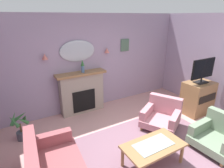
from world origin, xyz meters
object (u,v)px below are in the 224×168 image
object	(u,v)px
armchair_by_coffee_table	(162,115)
potted_plant_small_fern	(21,127)
wall_sconce_left	(45,57)
tv_cabinet	(197,98)
fireplace	(82,93)
armchair_in_corner	(219,135)
wall_sconce_right	(107,50)
coffee_table	(153,147)
framed_picture	(125,45)
tv_flatscreen	(203,70)
mantel_vase_centre	(83,66)
wall_mirror	(78,51)

from	to	relation	value
armchair_by_coffee_table	potted_plant_small_fern	bearing A→B (deg)	159.11
wall_sconce_left	tv_cabinet	distance (m)	4.17
fireplace	armchair_in_corner	world-z (taller)	fireplace
wall_sconce_right	coffee_table	bearing A→B (deg)	-101.24
wall_sconce_left	framed_picture	bearing A→B (deg)	1.46
tv_flatscreen	potted_plant_small_fern	distance (m)	4.62
potted_plant_small_fern	framed_picture	bearing A→B (deg)	12.16
framed_picture	tv_flatscreen	xyz separation A→B (m)	(1.23, -1.84, -0.50)
fireplace	armchair_in_corner	bearing A→B (deg)	-57.86
wall_sconce_right	fireplace	bearing A→B (deg)	-173.84
armchair_in_corner	fireplace	bearing A→B (deg)	122.14
coffee_table	armchair_in_corner	bearing A→B (deg)	-12.13
wall_sconce_left	tv_cabinet	bearing A→B (deg)	-26.20
armchair_by_coffee_table	potted_plant_small_fern	size ratio (longest dim) A/B	1.69
armchair_by_coffee_table	tv_cabinet	xyz separation A→B (m)	(1.34, 0.02, 0.15)
mantel_vase_centre	wall_mirror	xyz separation A→B (m)	(-0.05, 0.17, 0.37)
tv_cabinet	potted_plant_small_fern	world-z (taller)	tv_cabinet
tv_cabinet	tv_flatscreen	world-z (taller)	tv_flatscreen
framed_picture	tv_flatscreen	size ratio (longest dim) A/B	0.43
wall_mirror	framed_picture	bearing A→B (deg)	0.38
fireplace	armchair_by_coffee_table	distance (m)	2.20
coffee_table	tv_flatscreen	size ratio (longest dim) A/B	1.31
armchair_in_corner	armchair_by_coffee_table	xyz separation A→B (m)	(-0.41, 1.18, 0.00)
armchair_in_corner	potted_plant_small_fern	bearing A→B (deg)	145.85
mantel_vase_centre	armchair_by_coffee_table	size ratio (longest dim) A/B	0.31
wall_sconce_right	armchair_by_coffee_table	distance (m)	2.30
coffee_table	mantel_vase_centre	bearing A→B (deg)	96.24
tv_cabinet	tv_flatscreen	bearing A→B (deg)	-90.00
tv_flatscreen	mantel_vase_centre	bearing A→B (deg)	148.18
wall_mirror	wall_sconce_left	distance (m)	0.85
potted_plant_small_fern	tv_cabinet	bearing A→B (deg)	-14.65
armchair_in_corner	wall_sconce_right	bearing A→B (deg)	107.81
coffee_table	tv_cabinet	distance (m)	2.56
fireplace	armchair_in_corner	size ratio (longest dim) A/B	1.58
fireplace	armchair_in_corner	xyz separation A→B (m)	(1.80, -2.86, -0.27)
fireplace	wall_sconce_left	world-z (taller)	wall_sconce_left
wall_mirror	framed_picture	distance (m)	1.50
wall_sconce_left	coffee_table	xyz separation A→B (m)	(1.18, -2.64, -1.28)
wall_sconce_right	armchair_in_corner	xyz separation A→B (m)	(0.95, -2.96, -1.35)
framed_picture	armchair_in_corner	distance (m)	3.36
tv_flatscreen	potted_plant_small_fern	world-z (taller)	tv_flatscreen
wall_sconce_left	coffee_table	world-z (taller)	wall_sconce_left
wall_sconce_right	coffee_table	xyz separation A→B (m)	(-0.52, -2.64, -1.28)
coffee_table	framed_picture	bearing A→B (deg)	66.48
wall_mirror	armchair_by_coffee_table	size ratio (longest dim) A/B	0.87
armchair_in_corner	framed_picture	bearing A→B (deg)	95.68
wall_sconce_left	framed_picture	distance (m)	2.35
mantel_vase_centre	potted_plant_small_fern	xyz separation A→B (m)	(-1.70, -0.50, -1.03)
wall_sconce_left	wall_sconce_right	distance (m)	1.70
wall_mirror	tv_flatscreen	bearing A→B (deg)	-33.88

